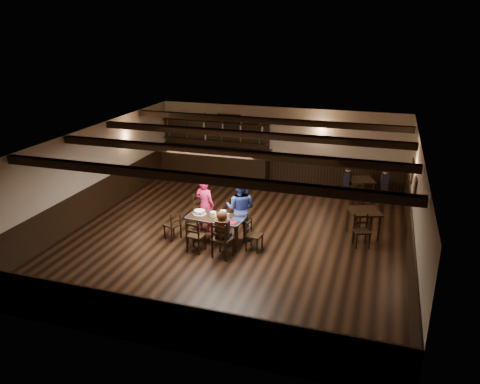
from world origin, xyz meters
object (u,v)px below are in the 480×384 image
(chair_near_left, at_px, (194,234))
(man_blue, at_px, (241,209))
(cake, at_px, (200,212))
(dining_table, at_px, (216,220))
(woman_pink, at_px, (205,205))
(bar_counter, at_px, (213,157))
(chair_near_right, at_px, (221,237))

(chair_near_left, height_order, man_blue, man_blue)
(man_blue, bearing_deg, chair_near_left, 55.11)
(man_blue, relative_size, cake, 4.92)
(chair_near_left, relative_size, cake, 2.53)
(dining_table, xyz_separation_m, woman_pink, (-0.57, 0.67, 0.10))
(woman_pink, height_order, man_blue, man_blue)
(dining_table, relative_size, bar_counter, 0.35)
(woman_pink, distance_m, bar_counter, 4.98)
(chair_near_right, relative_size, bar_counter, 0.22)
(cake, distance_m, bar_counter, 5.60)
(cake, relative_size, bar_counter, 0.08)
(chair_near_left, height_order, bar_counter, bar_counter)
(dining_table, height_order, chair_near_left, chair_near_left)
(dining_table, bearing_deg, chair_near_right, -61.43)
(dining_table, height_order, man_blue, man_blue)
(chair_near_left, height_order, cake, chair_near_left)
(bar_counter, bearing_deg, dining_table, -68.58)
(bar_counter, bearing_deg, man_blue, -61.61)
(chair_near_right, xyz_separation_m, cake, (-0.88, 0.81, 0.23))
(chair_near_right, bearing_deg, dining_table, 118.57)
(chair_near_left, xyz_separation_m, woman_pink, (-0.23, 1.32, 0.26))
(cake, bearing_deg, woman_pink, 98.58)
(dining_table, xyz_separation_m, man_blue, (0.52, 0.53, 0.18))
(dining_table, height_order, cake, cake)
(chair_near_right, distance_m, cake, 1.22)
(man_blue, bearing_deg, cake, 26.35)
(dining_table, height_order, woman_pink, woman_pink)
(chair_near_left, xyz_separation_m, cake, (-0.14, 0.71, 0.29))
(chair_near_left, bearing_deg, bar_counter, 106.41)
(dining_table, bearing_deg, man_blue, 45.66)
(chair_near_right, bearing_deg, bar_counter, 112.33)
(dining_table, bearing_deg, bar_counter, 111.42)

